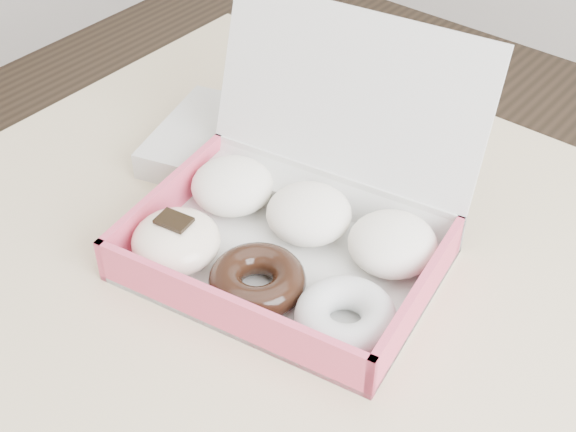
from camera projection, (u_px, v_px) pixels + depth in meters
The scene contains 3 objects.
table at pixel (381, 343), 0.93m from camera, with size 1.20×0.80×0.75m.
donut_box at pixel (290, 228), 0.91m from camera, with size 0.38×0.36×0.24m.
newspapers at pixel (244, 148), 1.07m from camera, with size 0.23×0.19×0.04m, color silver.
Camera 1 is at (0.30, -0.55, 1.39)m, focal length 50.00 mm.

